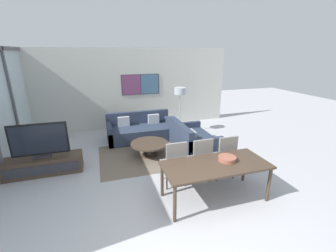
{
  "coord_description": "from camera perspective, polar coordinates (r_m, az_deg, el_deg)",
  "views": [
    {
      "loc": [
        -1.08,
        -2.37,
        2.67
      ],
      "look_at": [
        0.48,
        2.58,
        0.95
      ],
      "focal_mm": 24.0,
      "sensor_mm": 36.0,
      "label": 1
    }
  ],
  "objects": [
    {
      "name": "fruit_bowl",
      "position": [
        4.38,
        14.79,
        -7.95
      ],
      "size": [
        0.33,
        0.33,
        0.08
      ],
      "color": "#995642",
      "rests_on": "dining_table"
    },
    {
      "name": "sofa_main",
      "position": [
        7.26,
        -7.1,
        -1.1
      ],
      "size": [
        2.05,
        0.99,
        0.82
      ],
      "color": "#2D384C",
      "rests_on": "ground_plane"
    },
    {
      "name": "television",
      "position": [
        5.71,
        -29.86,
        -3.29
      ],
      "size": [
        1.19,
        0.2,
        0.8
      ],
      "color": "#2D2D33",
      "rests_on": "tv_console"
    },
    {
      "name": "coffee_table",
      "position": [
        6.03,
        -4.73,
        -5.07
      ],
      "size": [
        1.0,
        1.0,
        0.37
      ],
      "color": "#423326",
      "rests_on": "ground_plane"
    },
    {
      "name": "ground_plane",
      "position": [
        3.73,
        5.54,
        -27.48
      ],
      "size": [
        24.0,
        24.0,
        0.0
      ],
      "primitive_type": "plane",
      "color": "#B2B2B7"
    },
    {
      "name": "tv_console",
      "position": [
        5.93,
        -28.94,
        -8.69
      ],
      "size": [
        1.65,
        0.49,
        0.4
      ],
      "color": "#423326",
      "rests_on": "ground_plane"
    },
    {
      "name": "area_rug",
      "position": [
        6.14,
        -4.66,
        -7.42
      ],
      "size": [
        2.62,
        1.97,
        0.01
      ],
      "color": "#706051",
      "rests_on": "ground_plane"
    },
    {
      "name": "dining_chair_left",
      "position": [
        4.62,
        1.66,
        -8.95
      ],
      "size": [
        0.46,
        0.46,
        1.0
      ],
      "color": "gray",
      "rests_on": "ground_plane"
    },
    {
      "name": "dining_chair_centre",
      "position": [
        4.82,
        8.16,
        -7.98
      ],
      "size": [
        0.46,
        0.46,
        1.0
      ],
      "color": "gray",
      "rests_on": "ground_plane"
    },
    {
      "name": "dining_table",
      "position": [
        4.26,
        11.99,
        -10.2
      ],
      "size": [
        1.95,
        0.86,
        0.73
      ],
      "color": "#423326",
      "rests_on": "ground_plane"
    },
    {
      "name": "floor_lamp",
      "position": [
        7.39,
        3.09,
        8.08
      ],
      "size": [
        0.38,
        0.38,
        1.57
      ],
      "color": "#2D2D33",
      "rests_on": "ground_plane"
    },
    {
      "name": "sofa_side",
      "position": [
        6.38,
        5.96,
        -3.84
      ],
      "size": [
        0.99,
        1.57,
        0.82
      ],
      "rotation": [
        0.0,
        0.0,
        1.57
      ],
      "color": "#2D384C",
      "rests_on": "ground_plane"
    },
    {
      "name": "dining_chair_right",
      "position": [
        5.06,
        14.11,
        -7.03
      ],
      "size": [
        0.46,
        0.46,
        1.0
      ],
      "color": "gray",
      "rests_on": "ground_plane"
    },
    {
      "name": "wall_back",
      "position": [
        8.25,
        -9.78,
        9.26
      ],
      "size": [
        7.48,
        0.09,
        2.8
      ],
      "color": "silver",
      "rests_on": "ground_plane"
    }
  ]
}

